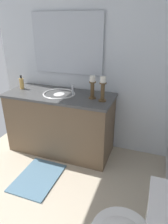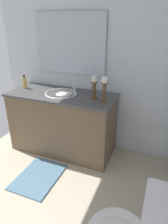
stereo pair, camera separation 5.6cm
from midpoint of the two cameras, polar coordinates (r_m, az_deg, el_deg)
floor at (r=2.26m, az=-11.66°, el=-23.10°), size 2.44×2.40×0.02m
wall_left at (r=2.66m, az=0.85°, el=15.35°), size 0.04×2.40×2.45m
vanity_cabinet at (r=2.70m, az=-5.45°, el=-2.98°), size 0.58×1.37×0.81m
sink_basin at (r=2.56m, az=-5.75°, el=4.28°), size 0.40×0.40×0.24m
mirror at (r=2.67m, az=-3.42°, el=18.53°), size 0.02×0.94×0.73m
candle_holder_tall at (r=2.26m, az=6.44°, el=6.52°), size 0.09×0.09×0.28m
candle_holder_short at (r=2.34m, az=3.57°, el=7.05°), size 0.09×0.09×0.26m
soap_bottle at (r=2.84m, az=-15.75°, el=7.91°), size 0.06×0.06×0.18m
bath_mat at (r=2.48m, az=-11.94°, el=-17.30°), size 0.60×0.44×0.02m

